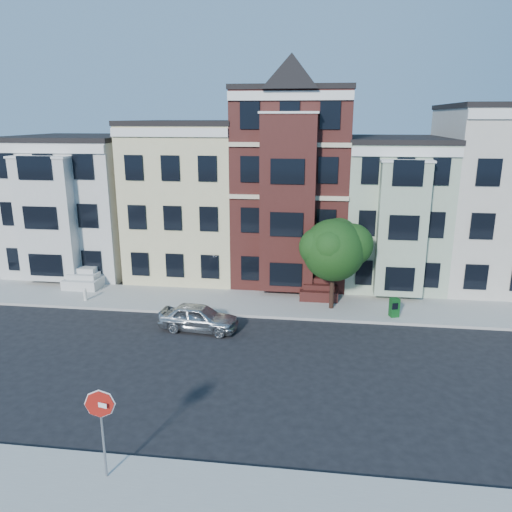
# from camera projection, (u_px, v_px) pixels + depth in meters

# --- Properties ---
(ground) EXTENTS (120.00, 120.00, 0.00)m
(ground) POSITION_uv_depth(u_px,v_px,m) (270.00, 374.00, 21.09)
(ground) COLOR black
(far_sidewalk) EXTENTS (60.00, 4.00, 0.15)m
(far_sidewalk) POSITION_uv_depth(u_px,v_px,m) (284.00, 305.00, 28.71)
(far_sidewalk) COLOR #9E9B93
(far_sidewalk) RESTS_ON ground
(house_white) EXTENTS (8.00, 9.00, 9.00)m
(house_white) POSITION_uv_depth(u_px,v_px,m) (83.00, 204.00, 35.62)
(house_white) COLOR beige
(house_white) RESTS_ON ground
(house_yellow) EXTENTS (7.00, 9.00, 10.00)m
(house_yellow) POSITION_uv_depth(u_px,v_px,m) (191.00, 200.00, 34.48)
(house_yellow) COLOR beige
(house_yellow) RESTS_ON ground
(house_brown) EXTENTS (7.00, 9.00, 12.00)m
(house_brown) POSITION_uv_depth(u_px,v_px,m) (293.00, 187.00, 33.33)
(house_brown) COLOR #3B1613
(house_brown) RESTS_ON ground
(house_green) EXTENTS (6.00, 9.00, 9.00)m
(house_green) POSITION_uv_depth(u_px,v_px,m) (391.00, 211.00, 32.92)
(house_green) COLOR #9CB093
(house_green) RESTS_ON ground
(house_cream) EXTENTS (8.00, 9.00, 11.00)m
(house_cream) POSITION_uv_depth(u_px,v_px,m) (504.00, 199.00, 31.77)
(house_cream) COLOR beige
(house_cream) RESTS_ON ground
(street_tree) EXTENTS (6.91, 6.91, 6.27)m
(street_tree) POSITION_uv_depth(u_px,v_px,m) (333.00, 254.00, 27.20)
(street_tree) COLOR #1D4915
(street_tree) RESTS_ON far_sidewalk
(parked_car) EXTENTS (4.19, 2.04, 1.38)m
(parked_car) POSITION_uv_depth(u_px,v_px,m) (199.00, 317.00, 25.31)
(parked_car) COLOR #A5A9AD
(parked_car) RESTS_ON ground
(newspaper_box) EXTENTS (0.56, 0.53, 1.02)m
(newspaper_box) POSITION_uv_depth(u_px,v_px,m) (394.00, 307.00, 26.71)
(newspaper_box) COLOR #104F1B
(newspaper_box) RESTS_ON far_sidewalk
(fire_hydrant) EXTENTS (0.26, 0.26, 0.59)m
(fire_hydrant) POSITION_uv_depth(u_px,v_px,m) (85.00, 296.00, 29.13)
(fire_hydrant) COLOR beige
(fire_hydrant) RESTS_ON far_sidewalk
(stop_sign) EXTENTS (0.90, 0.33, 3.26)m
(stop_sign) POSITION_uv_depth(u_px,v_px,m) (102.00, 429.00, 14.45)
(stop_sign) COLOR #A21911
(stop_sign) RESTS_ON near_sidewalk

